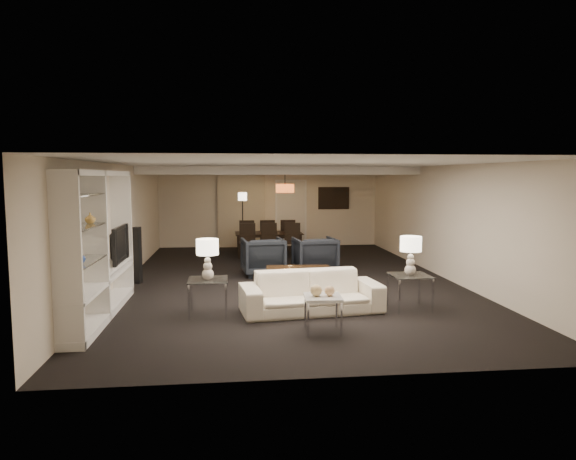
{
  "coord_description": "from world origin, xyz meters",
  "views": [
    {
      "loc": [
        -1.21,
        -10.99,
        2.26
      ],
      "look_at": [
        0.0,
        0.0,
        1.1
      ],
      "focal_mm": 32.0,
      "sensor_mm": 36.0,
      "label": 1
    }
  ],
  "objects_px": {
    "marble_table": "(323,314)",
    "chair_fm": "(267,236)",
    "armchair_right": "(315,256)",
    "chair_nm": "(270,242)",
    "pendant_light": "(285,188)",
    "coffee_table": "(299,279)",
    "chair_fl": "(247,236)",
    "floor_lamp": "(243,223)",
    "table_lamp_left": "(208,259)",
    "television": "(114,244)",
    "vase_blue": "(79,257)",
    "floor_speaker": "(138,255)",
    "chair_fr": "(287,236)",
    "dining_table": "(269,244)",
    "table_lamp_right": "(411,256)",
    "side_table_left": "(208,297)",
    "side_table_right": "(410,292)",
    "chair_nl": "(248,242)",
    "chair_nr": "(292,241)",
    "sofa": "(311,292)",
    "vase_amber": "(90,218)",
    "armchair_left": "(263,256)"
  },
  "relations": [
    {
      "from": "chair_fl",
      "to": "coffee_table",
      "type": "bearing_deg",
      "value": 100.63
    },
    {
      "from": "television",
      "to": "chair_fr",
      "type": "relative_size",
      "value": 1.12
    },
    {
      "from": "sofa",
      "to": "chair_fl",
      "type": "distance_m",
      "value": 6.84
    },
    {
      "from": "chair_nl",
      "to": "floor_lamp",
      "type": "height_order",
      "value": "floor_lamp"
    },
    {
      "from": "side_table_left",
      "to": "floor_lamp",
      "type": "relative_size",
      "value": 0.36
    },
    {
      "from": "table_lamp_left",
      "to": "television",
      "type": "xyz_separation_m",
      "value": [
        -1.67,
        0.95,
        0.14
      ]
    },
    {
      "from": "dining_table",
      "to": "chair_fl",
      "type": "xyz_separation_m",
      "value": [
        -0.6,
        0.65,
        0.16
      ]
    },
    {
      "from": "armchair_right",
      "to": "chair_nm",
      "type": "distance_m",
      "value": 2.35
    },
    {
      "from": "marble_table",
      "to": "chair_fr",
      "type": "bearing_deg",
      "value": 87.56
    },
    {
      "from": "chair_nr",
      "to": "chair_fr",
      "type": "bearing_deg",
      "value": 96.66
    },
    {
      "from": "chair_nm",
      "to": "chair_nr",
      "type": "relative_size",
      "value": 1.0
    },
    {
      "from": "table_lamp_right",
      "to": "floor_speaker",
      "type": "xyz_separation_m",
      "value": [
        -4.99,
        2.69,
        -0.32
      ]
    },
    {
      "from": "armchair_right",
      "to": "side_table_left",
      "type": "bearing_deg",
      "value": 49.54
    },
    {
      "from": "side_table_right",
      "to": "floor_speaker",
      "type": "bearing_deg",
      "value": 151.66
    },
    {
      "from": "armchair_left",
      "to": "coffee_table",
      "type": "bearing_deg",
      "value": 103.03
    },
    {
      "from": "marble_table",
      "to": "coffee_table",
      "type": "bearing_deg",
      "value": 90.0
    },
    {
      "from": "table_lamp_left",
      "to": "vase_blue",
      "type": "distance_m",
      "value": 2.02
    },
    {
      "from": "dining_table",
      "to": "vase_blue",
      "type": "bearing_deg",
      "value": -114.35
    },
    {
      "from": "armchair_right",
      "to": "floor_speaker",
      "type": "distance_m",
      "value": 3.94
    },
    {
      "from": "sofa",
      "to": "table_lamp_right",
      "type": "xyz_separation_m",
      "value": [
        1.7,
        0.0,
        0.58
      ]
    },
    {
      "from": "vase_blue",
      "to": "floor_speaker",
      "type": "height_order",
      "value": "vase_blue"
    },
    {
      "from": "table_lamp_left",
      "to": "floor_lamp",
      "type": "height_order",
      "value": "floor_lamp"
    },
    {
      "from": "floor_speaker",
      "to": "chair_fl",
      "type": "height_order",
      "value": "floor_speaker"
    },
    {
      "from": "table_lamp_left",
      "to": "chair_nm",
      "type": "height_order",
      "value": "table_lamp_left"
    },
    {
      "from": "coffee_table",
      "to": "chair_fm",
      "type": "distance_m",
      "value": 5.19
    },
    {
      "from": "chair_nr",
      "to": "coffee_table",
      "type": "bearing_deg",
      "value": -88.3
    },
    {
      "from": "armchair_left",
      "to": "floor_speaker",
      "type": "relative_size",
      "value": 0.79
    },
    {
      "from": "table_lamp_right",
      "to": "floor_speaker",
      "type": "height_order",
      "value": "table_lamp_right"
    },
    {
      "from": "table_lamp_left",
      "to": "television",
      "type": "relative_size",
      "value": 0.6
    },
    {
      "from": "side_table_right",
      "to": "vase_amber",
      "type": "bearing_deg",
      "value": -175.45
    },
    {
      "from": "chair_nm",
      "to": "vase_amber",
      "type": "bearing_deg",
      "value": -124.8
    },
    {
      "from": "sofa",
      "to": "armchair_right",
      "type": "distance_m",
      "value": 3.36
    },
    {
      "from": "marble_table",
      "to": "vase_amber",
      "type": "relative_size",
      "value": 3.32
    },
    {
      "from": "table_lamp_left",
      "to": "chair_fr",
      "type": "distance_m",
      "value": 7.09
    },
    {
      "from": "coffee_table",
      "to": "chair_nl",
      "type": "distance_m",
      "value": 3.98
    },
    {
      "from": "pendant_light",
      "to": "floor_lamp",
      "type": "relative_size",
      "value": 0.29
    },
    {
      "from": "chair_fr",
      "to": "dining_table",
      "type": "bearing_deg",
      "value": 47.41
    },
    {
      "from": "table_lamp_left",
      "to": "vase_amber",
      "type": "distance_m",
      "value": 1.89
    },
    {
      "from": "table_lamp_left",
      "to": "floor_lamp",
      "type": "xyz_separation_m",
      "value": [
        0.72,
        6.83,
        -0.03
      ]
    },
    {
      "from": "chair_nm",
      "to": "vase_blue",
      "type": "bearing_deg",
      "value": -122.35
    },
    {
      "from": "television",
      "to": "vase_amber",
      "type": "xyz_separation_m",
      "value": [
        -0.03,
        -1.35,
        0.57
      ]
    },
    {
      "from": "television",
      "to": "vase_blue",
      "type": "xyz_separation_m",
      "value": [
        -0.03,
        -2.01,
        0.09
      ]
    },
    {
      "from": "pendant_light",
      "to": "marble_table",
      "type": "distance_m",
      "value": 7.48
    },
    {
      "from": "chair_nm",
      "to": "floor_lamp",
      "type": "distance_m",
      "value": 1.58
    },
    {
      "from": "marble_table",
      "to": "floor_lamp",
      "type": "xyz_separation_m",
      "value": [
        -0.98,
        7.93,
        0.63
      ]
    },
    {
      "from": "vase_blue",
      "to": "floor_lamp",
      "type": "relative_size",
      "value": 0.1
    },
    {
      "from": "chair_fl",
      "to": "floor_lamp",
      "type": "xyz_separation_m",
      "value": [
        -0.12,
        0.05,
        0.4
      ]
    },
    {
      "from": "pendant_light",
      "to": "coffee_table",
      "type": "xyz_separation_m",
      "value": [
        -0.21,
        -4.59,
        -1.69
      ]
    },
    {
      "from": "chair_fm",
      "to": "armchair_right",
      "type": "bearing_deg",
      "value": 104.22
    },
    {
      "from": "marble_table",
      "to": "chair_fm",
      "type": "xyz_separation_m",
      "value": [
        -0.26,
        7.88,
        0.23
      ]
    }
  ]
}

